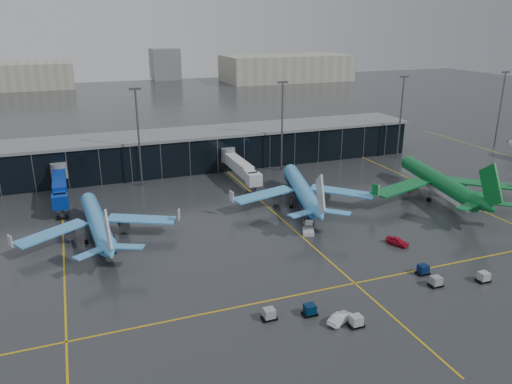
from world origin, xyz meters
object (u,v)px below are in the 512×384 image
object	(u,v)px
airliner_aer_lingus	(439,171)
baggage_carts	(384,295)
service_van_red	(397,241)
service_van_white	(340,318)
mobile_airstair	(308,230)
airliner_klm_near	(302,180)
airliner_arkefly	(96,212)

from	to	relation	value
airliner_aer_lingus	baggage_carts	xyz separation A→B (m)	(-39.29, -35.35, -6.01)
airliner_aer_lingus	service_van_red	distance (m)	32.46
service_van_white	mobile_airstair	bearing A→B (deg)	-43.10
service_van_red	airliner_aer_lingus	bearing A→B (deg)	13.25
airliner_klm_near	service_van_red	world-z (taller)	airliner_klm_near
airliner_klm_near	service_van_white	size ratio (longest dim) A/B	8.95
airliner_klm_near	service_van_white	xyz separation A→B (m)	(-15.87, -45.97, -5.40)
airliner_klm_near	airliner_aer_lingus	xyz separation A→B (m)	(33.06, -7.37, 0.64)
airliner_klm_near	airliner_aer_lingus	bearing A→B (deg)	1.75
mobile_airstair	service_van_red	bearing A→B (deg)	-15.45
airliner_aer_lingus	service_van_white	distance (m)	62.61
airliner_arkefly	airliner_aer_lingus	distance (m)	79.42
airliner_arkefly	baggage_carts	xyz separation A→B (m)	(39.99, -39.86, -4.89)
baggage_carts	airliner_aer_lingus	bearing A→B (deg)	41.98
airliner_klm_near	mobile_airstair	world-z (taller)	airliner_klm_near
airliner_arkefly	airliner_klm_near	bearing A→B (deg)	0.01
airliner_arkefly	service_van_white	distance (m)	52.94
mobile_airstair	service_van_white	distance (m)	31.82
service_van_red	baggage_carts	bearing A→B (deg)	-155.39
airliner_klm_near	airliner_aer_lingus	size ratio (longest dim) A/B	0.91
airliner_arkefly	airliner_klm_near	size ratio (longest dim) A/B	0.92
airliner_aer_lingus	service_van_white	size ratio (longest dim) A/B	9.87
airliner_aer_lingus	service_van_red	xyz separation A→B (m)	(-25.33, -19.40, -6.00)
airliner_klm_near	service_van_red	distance (m)	28.38
airliner_aer_lingus	airliner_klm_near	bearing A→B (deg)	178.69
airliner_arkefly	airliner_klm_near	world-z (taller)	airliner_klm_near
airliner_arkefly	airliner_klm_near	xyz separation A→B (m)	(46.22, 2.87, 0.48)
service_van_white	baggage_carts	bearing A→B (deg)	-96.36
airliner_klm_near	service_van_white	bearing A→B (deg)	-94.73
mobile_airstair	service_van_red	xyz separation A→B (m)	(13.68, -11.04, -0.01)
airliner_aer_lingus	mobile_airstair	world-z (taller)	airliner_aer_lingus
baggage_carts	service_van_red	size ratio (longest dim) A/B	8.86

